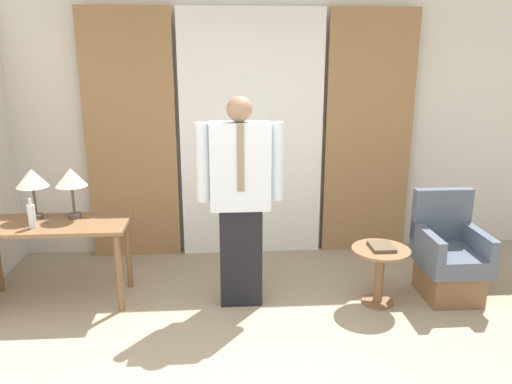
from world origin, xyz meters
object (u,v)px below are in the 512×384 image
object	(u,v)px
table_lamp_left	(32,180)
desk	(52,234)
person	(240,196)
book	(382,247)
armchair	(448,259)
bottle_near_edge	(32,216)
side_table	(380,266)
table_lamp_right	(71,179)

from	to	relation	value
table_lamp_left	desk	bearing A→B (deg)	-38.61
person	book	size ratio (longest dim) A/B	7.34
table_lamp_left	armchair	distance (m)	3.73
table_lamp_left	bottle_near_edge	world-z (taller)	table_lamp_left
table_lamp_left	side_table	distance (m)	3.09
bottle_near_edge	armchair	world-z (taller)	bottle_near_edge
side_table	armchair	bearing A→B (deg)	10.28
table_lamp_right	bottle_near_edge	world-z (taller)	table_lamp_right
desk	armchair	world-z (taller)	armchair
bottle_near_edge	side_table	distance (m)	2.97
person	side_table	world-z (taller)	person
person	side_table	bearing A→B (deg)	-5.41
table_lamp_left	bottle_near_edge	xyz separation A→B (m)	(0.06, -0.25, -0.24)
desk	side_table	distance (m)	2.84
armchair	book	bearing A→B (deg)	-170.64
person	book	xyz separation A→B (m)	(1.21, -0.10, -0.45)
desk	book	xyz separation A→B (m)	(2.82, -0.25, -0.10)
table_lamp_right	bottle_near_edge	xyz separation A→B (m)	(-0.27, -0.25, -0.24)
armchair	side_table	size ratio (longest dim) A/B	1.83
bottle_near_edge	table_lamp_right	bearing A→B (deg)	42.44
desk	side_table	size ratio (longest dim) A/B	2.52
table_lamp_right	bottle_near_edge	bearing A→B (deg)	-137.56
table_lamp_left	table_lamp_right	size ratio (longest dim) A/B	1.00
desk	book	bearing A→B (deg)	-5.11
person	side_table	distance (m)	1.36
table_lamp_right	person	world-z (taller)	person
desk	person	bearing A→B (deg)	-5.35
table_lamp_left	person	bearing A→B (deg)	-9.00
table_lamp_left	armchair	world-z (taller)	table_lamp_left
desk	bottle_near_edge	xyz separation A→B (m)	(-0.11, -0.12, 0.21)
table_lamp_left	side_table	bearing A→B (deg)	-7.57
table_lamp_right	book	xyz separation A→B (m)	(2.66, -0.38, -0.55)
side_table	book	bearing A→B (deg)	58.85
desk	book	size ratio (longest dim) A/B	5.28
person	table_lamp_right	bearing A→B (deg)	169.01
book	person	bearing A→B (deg)	175.20
book	bottle_near_edge	bearing A→B (deg)	177.35
bottle_near_edge	side_table	size ratio (longest dim) A/B	0.49
desk	side_table	world-z (taller)	desk
table_lamp_right	side_table	bearing A→B (deg)	-8.49
desk	table_lamp_left	world-z (taller)	table_lamp_left
side_table	book	world-z (taller)	book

